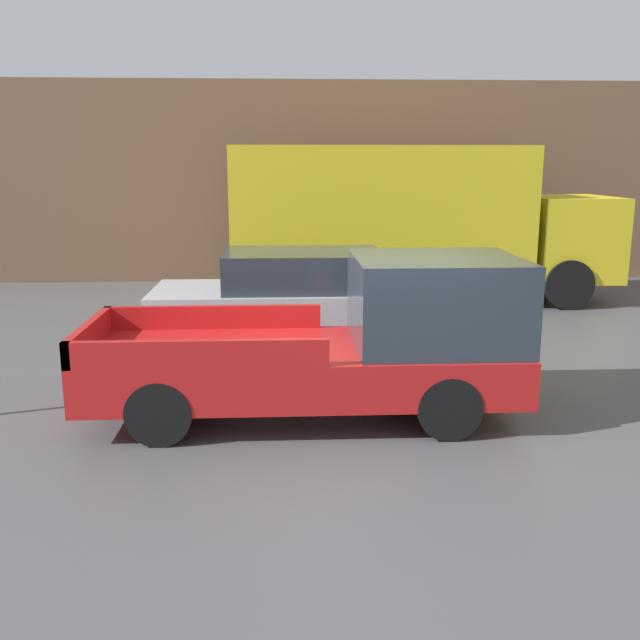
{
  "coord_description": "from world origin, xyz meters",
  "views": [
    {
      "loc": [
        -1.13,
        -8.27,
        3.12
      ],
      "look_at": [
        -0.63,
        1.28,
        1.0
      ],
      "focal_mm": 40.0,
      "sensor_mm": 36.0,
      "label": 1
    }
  ],
  "objects": [
    {
      "name": "ground_plane",
      "position": [
        0.0,
        0.0,
        0.0
      ],
      "size": [
        60.0,
        60.0,
        0.0
      ],
      "primitive_type": "plane",
      "color": "#4C4C4F"
    },
    {
      "name": "building_wall",
      "position": [
        0.0,
        10.78,
        2.59
      ],
      "size": [
        28.0,
        0.15,
        5.18
      ],
      "color": "brown",
      "rests_on": "ground"
    },
    {
      "name": "pickup_truck",
      "position": [
        -0.32,
        0.28,
        0.93
      ],
      "size": [
        5.3,
        2.03,
        1.99
      ],
      "color": "red",
      "rests_on": "ground"
    },
    {
      "name": "car",
      "position": [
        -0.9,
        3.57,
        0.85
      ],
      "size": [
        4.76,
        2.0,
        1.67
      ],
      "color": "#B7BABF",
      "rests_on": "ground"
    },
    {
      "name": "delivery_truck",
      "position": [
        1.66,
        7.67,
        1.87
      ],
      "size": [
        8.51,
        2.48,
        3.46
      ],
      "color": "gold",
      "rests_on": "ground"
    }
  ]
}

